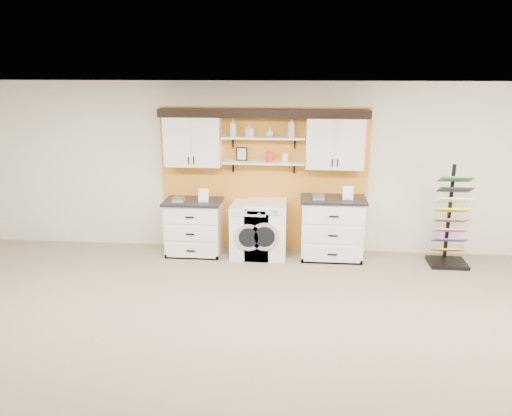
# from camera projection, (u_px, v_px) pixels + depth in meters

# --- Properties ---
(floor) EXTENTS (10.00, 10.00, 0.00)m
(floor) POSITION_uv_depth(u_px,v_px,m) (233.00, 394.00, 4.79)
(floor) COLOR #847359
(floor) RESTS_ON ground
(ceiling) EXTENTS (10.00, 10.00, 0.00)m
(ceiling) POSITION_uv_depth(u_px,v_px,m) (228.00, 96.00, 4.01)
(ceiling) COLOR white
(ceiling) RESTS_ON wall_back
(wall_back) EXTENTS (10.00, 0.00, 10.00)m
(wall_back) POSITION_uv_depth(u_px,v_px,m) (264.00, 168.00, 8.23)
(wall_back) COLOR beige
(wall_back) RESTS_ON floor
(accent_panel) EXTENTS (3.40, 0.07, 2.40)m
(accent_panel) POSITION_uv_depth(u_px,v_px,m) (264.00, 180.00, 8.25)
(accent_panel) COLOR orange
(accent_panel) RESTS_ON wall_back
(upper_cabinet_left) EXTENTS (0.90, 0.35, 0.84)m
(upper_cabinet_left) POSITION_uv_depth(u_px,v_px,m) (193.00, 140.00, 7.99)
(upper_cabinet_left) COLOR white
(upper_cabinet_left) RESTS_ON wall_back
(upper_cabinet_right) EXTENTS (0.90, 0.35, 0.84)m
(upper_cabinet_right) POSITION_uv_depth(u_px,v_px,m) (335.00, 142.00, 7.80)
(upper_cabinet_right) COLOR white
(upper_cabinet_right) RESTS_ON wall_back
(shelf_lower) EXTENTS (1.32, 0.28, 0.03)m
(shelf_lower) POSITION_uv_depth(u_px,v_px,m) (263.00, 163.00, 8.00)
(shelf_lower) COLOR white
(shelf_lower) RESTS_ON wall_back
(shelf_upper) EXTENTS (1.32, 0.28, 0.03)m
(shelf_upper) POSITION_uv_depth(u_px,v_px,m) (263.00, 138.00, 7.89)
(shelf_upper) COLOR white
(shelf_upper) RESTS_ON wall_back
(crown_molding) EXTENTS (3.30, 0.41, 0.13)m
(crown_molding) POSITION_uv_depth(u_px,v_px,m) (263.00, 112.00, 7.79)
(crown_molding) COLOR black
(crown_molding) RESTS_ON wall_back
(picture_frame) EXTENTS (0.18, 0.02, 0.22)m
(picture_frame) POSITION_uv_depth(u_px,v_px,m) (242.00, 154.00, 8.04)
(picture_frame) COLOR black
(picture_frame) RESTS_ON shelf_lower
(canister_red) EXTENTS (0.11, 0.11, 0.16)m
(canister_red) POSITION_uv_depth(u_px,v_px,m) (269.00, 157.00, 7.97)
(canister_red) COLOR red
(canister_red) RESTS_ON shelf_lower
(canister_cream) EXTENTS (0.10, 0.10, 0.14)m
(canister_cream) POSITION_uv_depth(u_px,v_px,m) (285.00, 158.00, 7.95)
(canister_cream) COLOR silver
(canister_cream) RESTS_ON shelf_lower
(base_cabinet_left) EXTENTS (0.94, 0.66, 0.92)m
(base_cabinet_left) POSITION_uv_depth(u_px,v_px,m) (194.00, 227.00, 8.24)
(base_cabinet_left) COLOR white
(base_cabinet_left) RESTS_ON floor
(base_cabinet_right) EXTENTS (1.03, 0.66, 1.01)m
(base_cabinet_right) POSITION_uv_depth(u_px,v_px,m) (332.00, 228.00, 8.04)
(base_cabinet_right) COLOR white
(base_cabinet_right) RESTS_ON floor
(washer) EXTENTS (0.63, 0.71, 0.88)m
(washer) POSITION_uv_depth(u_px,v_px,m) (251.00, 230.00, 8.16)
(washer) COLOR white
(washer) RESTS_ON floor
(dryer) EXTENTS (0.66, 0.71, 0.92)m
(dryer) POSITION_uv_depth(u_px,v_px,m) (266.00, 229.00, 8.14)
(dryer) COLOR white
(dryer) RESTS_ON floor
(sample_rack) EXTENTS (0.58, 0.48, 1.58)m
(sample_rack) POSITION_uv_depth(u_px,v_px,m) (450.00, 233.00, 7.77)
(sample_rack) COLOR black
(sample_rack) RESTS_ON floor
(soap_bottle_a) EXTENTS (0.14, 0.14, 0.29)m
(soap_bottle_a) POSITION_uv_depth(u_px,v_px,m) (233.00, 127.00, 7.89)
(soap_bottle_a) COLOR silver
(soap_bottle_a) RESTS_ON shelf_upper
(soap_bottle_b) EXTENTS (0.14, 0.14, 0.21)m
(soap_bottle_b) POSITION_uv_depth(u_px,v_px,m) (249.00, 130.00, 7.88)
(soap_bottle_b) COLOR silver
(soap_bottle_b) RESTS_ON shelf_upper
(soap_bottle_c) EXTENTS (0.17, 0.17, 0.15)m
(soap_bottle_c) POSITION_uv_depth(u_px,v_px,m) (270.00, 132.00, 7.86)
(soap_bottle_c) COLOR silver
(soap_bottle_c) RESTS_ON shelf_upper
(soap_bottle_d) EXTENTS (0.17, 0.17, 0.31)m
(soap_bottle_d) POSITION_uv_depth(u_px,v_px,m) (291.00, 127.00, 7.81)
(soap_bottle_d) COLOR silver
(soap_bottle_d) RESTS_ON shelf_upper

